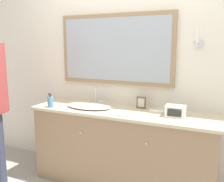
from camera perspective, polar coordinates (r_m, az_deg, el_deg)
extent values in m
cube|color=silver|center=(2.83, 4.66, 5.45)|extent=(8.00, 0.06, 2.55)
cube|color=#997A56|center=(2.84, 0.69, 9.48)|extent=(1.36, 0.04, 0.79)
cube|color=#9EA8B2|center=(2.83, 0.53, 9.47)|extent=(1.27, 0.01, 0.70)
cylinder|color=silver|center=(2.63, 19.11, 10.22)|extent=(0.09, 0.01, 0.09)
cylinder|color=silver|center=(2.58, 19.01, 10.23)|extent=(0.02, 0.10, 0.02)
cylinder|color=white|center=(2.53, 18.99, 11.83)|extent=(0.02, 0.02, 0.14)
cube|color=#937556|center=(2.77, 2.24, -13.27)|extent=(1.92, 0.51, 0.81)
cube|color=#C6B793|center=(2.63, 2.30, -4.80)|extent=(1.98, 0.54, 0.03)
sphere|color=silver|center=(2.60, -7.16, -9.49)|extent=(0.02, 0.02, 0.02)
sphere|color=silver|center=(2.34, 7.80, -11.84)|extent=(0.02, 0.02, 0.02)
ellipsoid|color=silver|center=(2.76, -5.34, -3.41)|extent=(0.52, 0.31, 0.03)
cylinder|color=silver|center=(2.90, -3.67, -2.73)|extent=(0.06, 0.06, 0.03)
cylinder|color=silver|center=(2.88, -3.69, -0.81)|extent=(0.02, 0.02, 0.17)
cylinder|color=silver|center=(2.84, -4.04, 0.73)|extent=(0.02, 0.07, 0.02)
cylinder|color=white|center=(2.94, -4.96, -2.30)|extent=(0.06, 0.02, 0.02)
cylinder|color=white|center=(2.87, -2.34, -2.58)|extent=(0.06, 0.02, 0.02)
cylinder|color=teal|center=(2.84, -13.88, -2.47)|extent=(0.07, 0.07, 0.11)
cylinder|color=black|center=(2.82, -13.94, -0.99)|extent=(0.02, 0.02, 0.03)
cube|color=black|center=(2.81, -14.11, -0.69)|extent=(0.02, 0.03, 0.01)
cube|color=white|center=(2.46, 14.33, -4.47)|extent=(0.18, 0.14, 0.11)
cube|color=black|center=(2.40, 14.06, -4.83)|extent=(0.13, 0.01, 0.08)
cube|color=brown|center=(2.71, 6.69, -2.65)|extent=(0.10, 0.01, 0.13)
cube|color=beige|center=(2.70, 6.65, -2.68)|extent=(0.07, 0.00, 0.09)
cube|color=#B7A899|center=(2.58, 10.68, -4.53)|extent=(0.15, 0.12, 0.03)
cube|color=silver|center=(2.45, 3.26, -5.45)|extent=(0.15, 0.10, 0.01)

